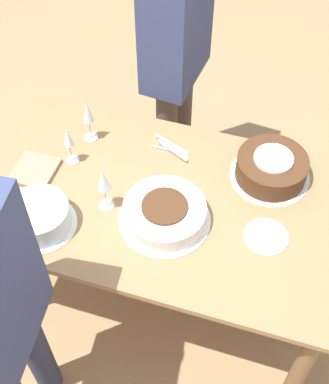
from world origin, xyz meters
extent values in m
plane|color=#A87F56|center=(0.00, 0.00, 0.00)|extent=(12.00, 12.00, 0.00)
cube|color=#9E754C|center=(0.00, 0.00, 0.71)|extent=(1.53, 0.89, 0.03)
cylinder|color=brown|center=(-0.69, -0.37, 0.35)|extent=(0.07, 0.07, 0.70)
cylinder|color=brown|center=(0.69, -0.37, 0.35)|extent=(0.07, 0.07, 0.70)
cylinder|color=brown|center=(-0.69, 0.37, 0.35)|extent=(0.07, 0.07, 0.70)
cylinder|color=white|center=(-0.03, 0.10, 0.73)|extent=(0.37, 0.37, 0.01)
cylinder|color=white|center=(-0.03, 0.10, 0.77)|extent=(0.33, 0.33, 0.08)
cylinder|color=#4C2D19|center=(-0.03, 0.10, 0.82)|extent=(0.18, 0.18, 0.01)
cylinder|color=white|center=(-0.39, -0.25, 0.73)|extent=(0.34, 0.34, 0.01)
cylinder|color=#4C2D19|center=(-0.39, -0.25, 0.78)|extent=(0.30, 0.30, 0.10)
cylinder|color=white|center=(-0.39, -0.25, 0.84)|extent=(0.16, 0.16, 0.01)
cylinder|color=white|center=(0.43, 0.26, 0.73)|extent=(0.28, 0.28, 0.01)
cylinder|color=silver|center=(0.43, 0.26, 0.78)|extent=(0.24, 0.24, 0.10)
cylinder|color=silver|center=(0.42, -0.24, 0.73)|extent=(0.06, 0.06, 0.00)
cylinder|color=silver|center=(0.42, -0.24, 0.78)|extent=(0.01, 0.01, 0.10)
cone|color=silver|center=(0.42, -0.24, 0.89)|extent=(0.05, 0.05, 0.11)
cylinder|color=silver|center=(0.22, 0.10, 0.73)|extent=(0.06, 0.06, 0.00)
cylinder|color=silver|center=(0.22, 0.10, 0.79)|extent=(0.01, 0.01, 0.11)
cone|color=silver|center=(0.22, 0.10, 0.89)|extent=(0.05, 0.05, 0.10)
cylinder|color=silver|center=(0.45, -0.09, 0.73)|extent=(0.06, 0.06, 0.00)
cylinder|color=silver|center=(0.45, -0.09, 0.78)|extent=(0.01, 0.01, 0.10)
cone|color=silver|center=(0.45, -0.09, 0.87)|extent=(0.04, 0.04, 0.09)
cylinder|color=silver|center=(-0.43, 0.06, 0.73)|extent=(0.17, 0.17, 0.01)
cube|color=silver|center=(0.05, -0.29, 0.73)|extent=(0.16, 0.08, 0.00)
cube|color=silver|center=(0.06, -0.27, 0.73)|extent=(0.17, 0.02, 0.00)
cube|color=silver|center=(0.07, -0.31, 0.73)|extent=(0.16, 0.08, 0.00)
cube|color=silver|center=(0.06, -0.30, 0.74)|extent=(0.16, 0.07, 0.00)
cube|color=silver|center=(0.04, -0.26, 0.74)|extent=(0.16, 0.09, 0.00)
cube|color=gray|center=(0.57, 0.02, 0.74)|extent=(0.17, 0.18, 0.02)
cylinder|color=#4C4238|center=(0.16, -0.85, 0.38)|extent=(0.11, 0.11, 0.76)
cylinder|color=#4C4238|center=(0.18, -0.63, 0.38)|extent=(0.11, 0.11, 0.76)
cube|color=#38426B|center=(0.17, -0.74, 1.08)|extent=(0.26, 0.42, 0.63)
cylinder|color=#2D334C|center=(0.35, 0.62, 0.37)|extent=(0.11, 0.11, 0.74)
camera|label=1|loc=(-0.40, 1.28, 2.45)|focal=50.00mm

